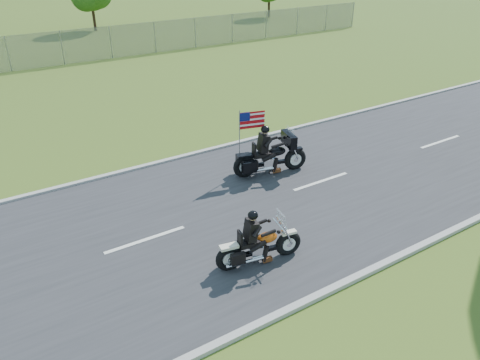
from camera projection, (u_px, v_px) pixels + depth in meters
ground at (212, 219)px, 13.11m from camera, size 420.00×420.00×0.00m
road at (212, 218)px, 13.10m from camera, size 120.00×8.00×0.04m
curb_north at (154, 164)px, 16.11m from camera, size 120.00×0.18×0.12m
curb_south at (305, 302)px, 10.07m from camera, size 120.00×0.18×0.12m
motorcycle_lead at (258, 246)px, 11.14m from camera, size 2.22×0.79×1.50m
motorcycle_follow at (270, 157)px, 15.31m from camera, size 2.53×1.12×2.14m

